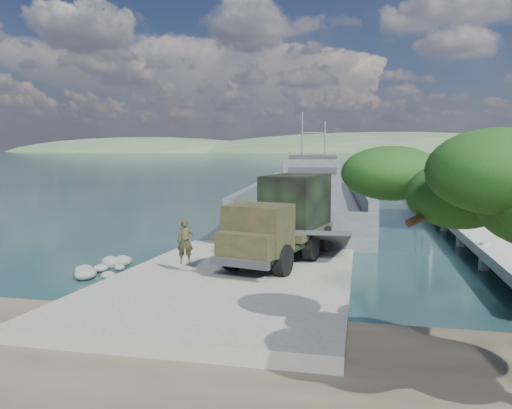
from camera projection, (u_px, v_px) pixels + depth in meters
name	position (u px, v px, depth m)	size (l,w,h in m)	color
ground	(242.00, 278.00, 23.16)	(1400.00, 1400.00, 0.00)	#173737
boat_ramp	(236.00, 278.00, 22.16)	(10.00, 18.00, 0.50)	slate
shoreline_rocks	(123.00, 269.00, 24.90)	(3.20, 5.60, 0.90)	#595957
distant_headlands	(401.00, 152.00, 557.59)	(1000.00, 240.00, 48.00)	#385334
pier	(461.00, 205.00, 38.59)	(6.40, 44.00, 6.10)	gray
landing_craft	(309.00, 206.00, 44.04)	(10.99, 36.30, 10.65)	#3F454A
military_truck	(284.00, 218.00, 24.72)	(4.70, 9.24, 4.11)	black
soldier	(185.00, 250.00, 22.21)	(0.73, 0.48, 1.99)	black
sailboat_near	(476.00, 206.00, 48.02)	(3.60, 6.44, 7.53)	#BCBCBC
sailboat_far	(484.00, 199.00, 54.53)	(1.75, 5.65, 6.84)	#BCBCBC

